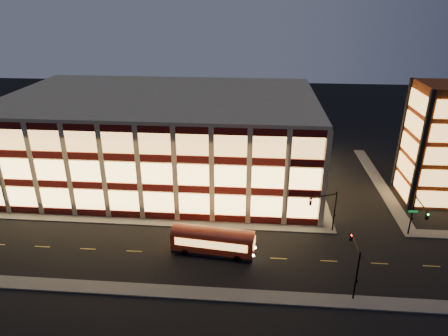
{
  "coord_description": "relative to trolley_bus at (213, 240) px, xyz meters",
  "views": [
    {
      "loc": [
        12.67,
        -46.54,
        29.6
      ],
      "look_at": [
        8.14,
        8.0,
        5.67
      ],
      "focal_mm": 32.0,
      "sensor_mm": 36.0,
      "label": 1
    }
  ],
  "objects": [
    {
      "name": "traffic_signal_near",
      "position": [
        15.61,
        -5.52,
        2.22
      ],
      "size": [
        0.32,
        4.45,
        6.0
      ],
      "color": "black",
      "rests_on": "ground"
    },
    {
      "name": "stair_tower",
      "position": [
        32.06,
        17.47,
        7.08
      ],
      "size": [
        8.6,
        8.6,
        18.0
      ],
      "color": "#8C3814",
      "rests_on": "ground"
    },
    {
      "name": "ground",
      "position": [
        -7.89,
        5.51,
        -1.91
      ],
      "size": [
        200.0,
        200.0,
        0.0
      ],
      "primitive_type": "plane",
      "color": "black",
      "rests_on": "ground"
    },
    {
      "name": "sidewalk_office_east",
      "position": [
        15.11,
        22.51,
        -1.83
      ],
      "size": [
        2.0,
        30.0,
        0.15
      ],
      "primitive_type": "cube",
      "color": "#514F4C",
      "rests_on": "ground"
    },
    {
      "name": "traffic_signal_far",
      "position": [
        14.32,
        5.75,
        2.21
      ],
      "size": [
        3.79,
        1.87,
        6.0
      ],
      "color": "black",
      "rests_on": "ground"
    },
    {
      "name": "sidewalk_near",
      "position": [
        -7.89,
        -7.49,
        -1.83
      ],
      "size": [
        100.0,
        2.0,
        0.15
      ],
      "primitive_type": "cube",
      "color": "#514F4C",
      "rests_on": "ground"
    },
    {
      "name": "trolley_bus",
      "position": [
        0.0,
        0.0,
        0.0
      ],
      "size": [
        10.39,
        3.71,
        3.44
      ],
      "rotation": [
        0.0,
        0.0,
        -0.12
      ],
      "color": "#991D08",
      "rests_on": "ground"
    },
    {
      "name": "sidewalk_tower_west",
      "position": [
        26.11,
        22.51,
        -1.83
      ],
      "size": [
        2.0,
        30.0,
        0.15
      ],
      "primitive_type": "cube",
      "color": "#514F4C",
      "rests_on": "ground"
    },
    {
      "name": "office_building",
      "position": [
        -10.81,
        22.43,
        5.34
      ],
      "size": [
        50.45,
        30.45,
        14.5
      ],
      "color": "tan",
      "rests_on": "ground"
    },
    {
      "name": "traffic_signal_right",
      "position": [
        25.61,
        4.89,
        2.19
      ],
      "size": [
        1.2,
        4.37,
        6.0
      ],
      "color": "black",
      "rests_on": "ground"
    },
    {
      "name": "sidewalk_office_south",
      "position": [
        -10.89,
        6.51,
        -1.83
      ],
      "size": [
        54.0,
        2.0,
        0.15
      ],
      "primitive_type": "cube",
      "color": "#514F4C",
      "rests_on": "ground"
    }
  ]
}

